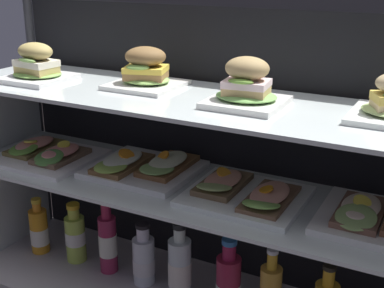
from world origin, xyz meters
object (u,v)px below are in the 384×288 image
at_px(plated_roll_sandwich_mid_left, 146,72).
at_px(open_sandwich_tray_mid_right, 245,193).
at_px(juice_bottle_back_right, 179,268).
at_px(plated_roll_sandwich_center, 246,88).
at_px(juice_bottle_back_center, 75,236).
at_px(juice_bottle_front_middle, 40,231).
at_px(open_sandwich_tray_left_of_center, 47,153).
at_px(juice_bottle_front_fourth, 108,242).
at_px(plated_roll_sandwich_right_of_center, 37,66).
at_px(juice_bottle_near_post, 228,285).
at_px(open_sandwich_tray_mid_left, 144,166).
at_px(juice_bottle_tucked_behind, 144,259).

height_order(plated_roll_sandwich_mid_left, open_sandwich_tray_mid_right, plated_roll_sandwich_mid_left).
bearing_deg(plated_roll_sandwich_mid_left, juice_bottle_back_right, -20.29).
xyz_separation_m(plated_roll_sandwich_center, juice_bottle_back_center, (-0.60, 0.02, -0.57)).
bearing_deg(plated_roll_sandwich_mid_left, juice_bottle_front_middle, -174.24).
xyz_separation_m(open_sandwich_tray_left_of_center, juice_bottle_front_middle, (-0.09, 0.02, -0.30)).
xyz_separation_m(plated_roll_sandwich_center, juice_bottle_front_fourth, (-0.46, 0.02, -0.56)).
bearing_deg(plated_roll_sandwich_right_of_center, juice_bottle_back_center, 44.26).
relative_size(juice_bottle_front_middle, juice_bottle_near_post, 0.85).
bearing_deg(juice_bottle_back_center, juice_bottle_near_post, -1.55).
xyz_separation_m(juice_bottle_front_middle, juice_bottle_near_post, (0.71, -0.00, 0.01)).
distance_m(open_sandwich_tray_left_of_center, juice_bottle_front_fourth, 0.34).
height_order(plated_roll_sandwich_center, open_sandwich_tray_left_of_center, plated_roll_sandwich_center).
relative_size(open_sandwich_tray_mid_left, juice_bottle_back_right, 1.24).
bearing_deg(juice_bottle_tucked_behind, open_sandwich_tray_left_of_center, -174.63).
xyz_separation_m(plated_roll_sandwich_mid_left, juice_bottle_back_center, (-0.28, -0.03, -0.57)).
relative_size(plated_roll_sandwich_right_of_center, open_sandwich_tray_mid_left, 0.59).
relative_size(open_sandwich_tray_left_of_center, juice_bottle_tucked_behind, 1.49).
xyz_separation_m(open_sandwich_tray_left_of_center, juice_bottle_front_fourth, (0.19, 0.03, -0.28)).
bearing_deg(juice_bottle_front_fourth, juice_bottle_back_center, 179.18).
xyz_separation_m(plated_roll_sandwich_right_of_center, juice_bottle_back_right, (0.45, 0.03, -0.56)).
height_order(juice_bottle_front_fourth, juice_bottle_tucked_behind, juice_bottle_front_fourth).
relative_size(open_sandwich_tray_left_of_center, juice_bottle_back_right, 1.24).
bearing_deg(juice_bottle_back_center, plated_roll_sandwich_center, -1.90).
distance_m(plated_roll_sandwich_center, open_sandwich_tray_mid_left, 0.43).
distance_m(plated_roll_sandwich_mid_left, open_sandwich_tray_mid_left, 0.28).
bearing_deg(juice_bottle_tucked_behind, juice_bottle_front_middle, -178.68).
relative_size(open_sandwich_tray_mid_left, juice_bottle_tucked_behind, 1.49).
bearing_deg(open_sandwich_tray_mid_right, juice_bottle_front_middle, 179.56).
bearing_deg(open_sandwich_tray_mid_right, juice_bottle_back_right, 179.67).
bearing_deg(juice_bottle_tucked_behind, open_sandwich_tray_mid_right, -2.65).
xyz_separation_m(plated_roll_sandwich_mid_left, open_sandwich_tray_left_of_center, (-0.33, -0.06, -0.28)).
xyz_separation_m(plated_roll_sandwich_right_of_center, juice_bottle_tucked_behind, (0.32, 0.05, -0.58)).
height_order(plated_roll_sandwich_right_of_center, plated_roll_sandwich_center, plated_roll_sandwich_center).
bearing_deg(juice_bottle_front_middle, juice_bottle_back_center, 4.61).
height_order(plated_roll_sandwich_right_of_center, juice_bottle_front_fourth, plated_roll_sandwich_right_of_center).
height_order(juice_bottle_front_middle, juice_bottle_back_center, juice_bottle_back_center).
distance_m(open_sandwich_tray_mid_left, juice_bottle_near_post, 0.41).
xyz_separation_m(juice_bottle_back_center, juice_bottle_back_right, (0.40, -0.02, 0.01)).
height_order(plated_roll_sandwich_right_of_center, juice_bottle_front_middle, plated_roll_sandwich_right_of_center).
xyz_separation_m(open_sandwich_tray_left_of_center, open_sandwich_tray_mid_left, (0.33, 0.04, 0.00)).
bearing_deg(open_sandwich_tray_mid_right, open_sandwich_tray_mid_left, 175.12).
relative_size(open_sandwich_tray_left_of_center, open_sandwich_tray_mid_left, 1.00).
height_order(juice_bottle_front_middle, juice_bottle_tucked_behind, juice_bottle_tucked_behind).
height_order(juice_bottle_front_fourth, juice_bottle_back_right, juice_bottle_front_fourth).
height_order(plated_roll_sandwich_mid_left, open_sandwich_tray_mid_left, plated_roll_sandwich_mid_left).
bearing_deg(plated_roll_sandwich_center, open_sandwich_tray_mid_right, 18.25).
height_order(open_sandwich_tray_mid_left, juice_bottle_near_post, open_sandwich_tray_mid_left).
bearing_deg(plated_roll_sandwich_mid_left, open_sandwich_tray_mid_left, -99.71).
bearing_deg(juice_bottle_front_fourth, plated_roll_sandwich_center, -2.21).
distance_m(plated_roll_sandwich_right_of_center, juice_bottle_front_fourth, 0.59).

